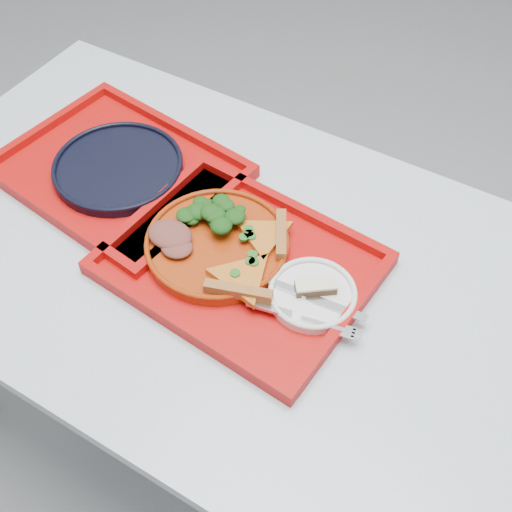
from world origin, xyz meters
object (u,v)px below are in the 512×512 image
Objects in this scene: tray_far at (120,173)px; dinner_plate at (217,245)px; dessert_bar at (316,287)px; navy_plate at (118,168)px; tray_main at (240,266)px.

dinner_plate is (0.28, -0.07, 0.02)m from tray_far.
tray_far is at bearing 134.46° from dessert_bar.
dessert_bar reaches higher than navy_plate.
tray_far is 0.01m from navy_plate.
dessert_bar is at bearing -8.29° from navy_plate.
navy_plate reaches higher than tray_main.
dinner_plate reaches higher than tray_main.
dessert_bar reaches higher than tray_far.
tray_far is 0.49m from dessert_bar.
tray_main is 0.35m from tray_far.
dessert_bar is (0.15, 0.01, 0.03)m from tray_main.
tray_main is 0.06m from dinner_plate.
navy_plate is at bearing 0.00° from tray_far.
dessert_bar is (0.20, -0.00, 0.01)m from dinner_plate.
navy_plate is at bearing 171.57° from tray_main.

